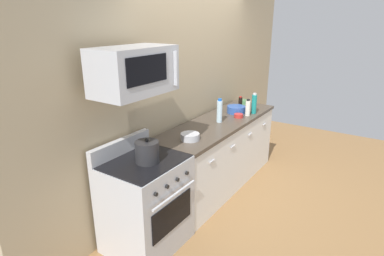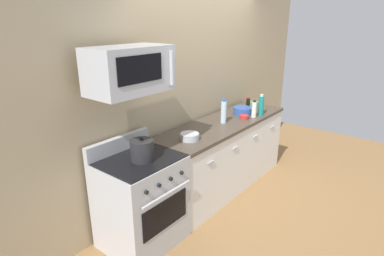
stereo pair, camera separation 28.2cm
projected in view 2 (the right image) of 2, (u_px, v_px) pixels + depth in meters
ground_plane at (222, 185)px, 4.36m from camera, size 6.33×6.33×0.00m
back_wall at (199, 84)px, 4.16m from camera, size 5.28×0.10×2.70m
counter_unit at (223, 154)px, 4.21m from camera, size 2.19×0.66×0.92m
range_oven at (141, 200)px, 3.12m from camera, size 0.76×0.69×1.07m
microwave at (130, 70)px, 2.73m from camera, size 0.74×0.44×0.40m
bottle_soy_sauce_dark at (248, 104)px, 4.52m from camera, size 0.06×0.06×0.19m
bottle_sparkling_teal at (261, 105)px, 4.29m from camera, size 0.07×0.07×0.29m
bottle_water_clear at (224, 112)px, 3.96m from camera, size 0.07×0.07×0.30m
bottle_vinegar_white at (254, 109)px, 4.20m from camera, size 0.06×0.06×0.23m
bowl_red_small at (244, 117)px, 4.16m from camera, size 0.12×0.12×0.05m
bowl_blue_mixing at (243, 110)px, 4.36m from camera, size 0.25×0.25×0.10m
bowl_steel_prep at (190, 136)px, 3.43m from camera, size 0.21×0.21×0.07m
bowl_green_glaze at (254, 103)px, 4.81m from camera, size 0.17×0.17×0.06m
stockpot at (142, 150)px, 2.91m from camera, size 0.22×0.22×0.23m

